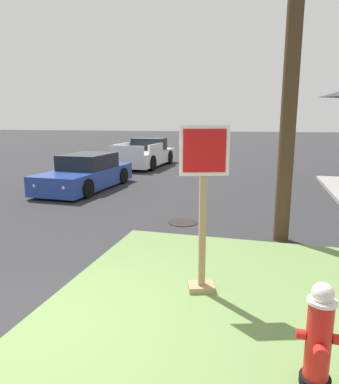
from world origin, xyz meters
name	(u,v)px	position (x,y,z in m)	size (l,w,h in m)	color
ground_plane	(36,334)	(0.00, 0.00, 0.00)	(160.00, 160.00, 0.00)	#2B2B2D
grass_corner_patch	(232,302)	(2.14, 1.26, 0.04)	(4.77, 4.99, 0.08)	#668447
fire_hydrant	(319,338)	(3.00, -0.11, 0.55)	(0.38, 0.34, 0.99)	black
stop_sign	(203,216)	(1.69, 1.42, 1.16)	(0.63, 0.38, 2.29)	#A3845B
manhole_cover	(183,222)	(0.62, 4.86, 0.01)	(0.70, 0.70, 0.02)	black
parked_sedan_blue	(87,174)	(-3.74, 8.23, 0.54)	(1.93, 4.49, 1.25)	#233D93
pickup_truck_white	(145,155)	(-3.80, 14.91, 0.62)	(2.15, 5.04, 1.48)	silver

